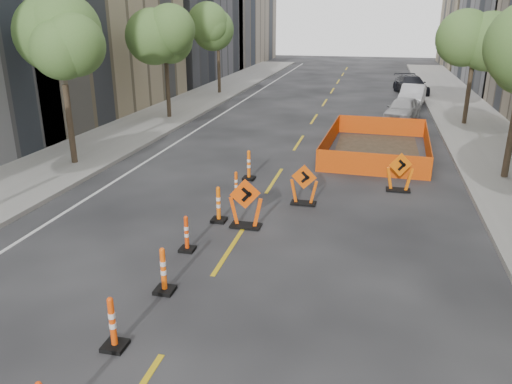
% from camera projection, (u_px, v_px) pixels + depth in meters
% --- Properties ---
extents(ground_plane, '(140.00, 140.00, 0.00)m').
position_uv_depth(ground_plane, '(172.00, 339.00, 9.61)').
color(ground_plane, black).
extents(sidewalk_left, '(4.00, 90.00, 0.15)m').
position_uv_depth(sidewalk_left, '(88.00, 151.00, 22.54)').
color(sidewalk_left, gray).
rests_on(sidewalk_left, ground).
extents(bld_left_d, '(12.00, 16.00, 14.00)m').
position_uv_depth(bld_left_d, '(159.00, 2.00, 46.87)').
color(bld_left_d, '#4C4C51').
rests_on(bld_left_d, ground).
extents(tree_l_b, '(2.80, 2.80, 5.95)m').
position_uv_depth(tree_l_b, '(61.00, 52.00, 19.08)').
color(tree_l_b, '#382B1E').
rests_on(tree_l_b, ground).
extents(tree_l_c, '(2.80, 2.80, 5.95)m').
position_uv_depth(tree_l_c, '(165.00, 40.00, 28.24)').
color(tree_l_c, '#382B1E').
rests_on(tree_l_c, ground).
extents(tree_l_d, '(2.80, 2.80, 5.95)m').
position_uv_depth(tree_l_d, '(218.00, 34.00, 37.40)').
color(tree_l_d, '#382B1E').
rests_on(tree_l_d, ground).
extents(tree_r_c, '(2.80, 2.80, 5.95)m').
position_uv_depth(tree_r_c, '(475.00, 42.00, 26.41)').
color(tree_r_c, '#382B1E').
rests_on(tree_r_c, ground).
extents(channelizer_2, '(0.43, 0.43, 1.09)m').
position_uv_depth(channelizer_2, '(112.00, 323.00, 9.17)').
color(channelizer_2, '#E34209').
rests_on(channelizer_2, ground).
extents(channelizer_3, '(0.43, 0.43, 1.10)m').
position_uv_depth(channelizer_3, '(163.00, 270.00, 11.06)').
color(channelizer_3, '#FF580A').
rests_on(channelizer_3, ground).
extents(channelizer_4, '(0.39, 0.39, 0.99)m').
position_uv_depth(channelizer_4, '(187.00, 233.00, 13.03)').
color(channelizer_4, '#E33D09').
rests_on(channelizer_4, ground).
extents(channelizer_5, '(0.44, 0.44, 1.11)m').
position_uv_depth(channelizer_5, '(218.00, 204.00, 14.87)').
color(channelizer_5, orange).
rests_on(channelizer_5, ground).
extents(channelizer_6, '(0.37, 0.37, 0.94)m').
position_uv_depth(channelizer_6, '(236.00, 185.00, 16.81)').
color(channelizer_6, '#EF540A').
rests_on(channelizer_6, ground).
extents(channelizer_7, '(0.45, 0.45, 1.13)m').
position_uv_depth(channelizer_7, '(249.00, 165.00, 18.71)').
color(channelizer_7, '#F8630A').
rests_on(channelizer_7, ground).
extents(chevron_sign_left, '(1.15, 0.95, 1.49)m').
position_uv_depth(chevron_sign_left, '(246.00, 203.00, 14.41)').
color(chevron_sign_left, '#F24F0A').
rests_on(chevron_sign_left, ground).
extents(chevron_sign_center, '(0.93, 0.59, 1.36)m').
position_uv_depth(chevron_sign_center, '(304.00, 185.00, 16.19)').
color(chevron_sign_center, '#D74E09').
rests_on(chevron_sign_center, ground).
extents(chevron_sign_right, '(1.07, 0.86, 1.40)m').
position_uv_depth(chevron_sign_right, '(400.00, 172.00, 17.41)').
color(chevron_sign_right, orange).
rests_on(chevron_sign_right, ground).
extents(safety_fence, '(4.62, 7.52, 0.92)m').
position_uv_depth(safety_fence, '(377.00, 142.00, 22.43)').
color(safety_fence, '#D65C0B').
rests_on(safety_fence, ground).
extents(parked_car_near, '(2.53, 4.24, 1.35)m').
position_uv_depth(parked_car_near, '(403.00, 109.00, 29.07)').
color(parked_car_near, '#AEADAF').
rests_on(parked_car_near, ground).
extents(parked_car_mid, '(2.12, 4.46, 1.41)m').
position_uv_depth(parked_car_mid, '(412.00, 96.00, 33.73)').
color(parked_car_mid, '#B4B5BA').
rests_on(parked_car_mid, ground).
extents(parked_car_far, '(2.86, 5.14, 1.41)m').
position_uv_depth(parked_car_far, '(411.00, 85.00, 38.77)').
color(parked_car_far, black).
rests_on(parked_car_far, ground).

